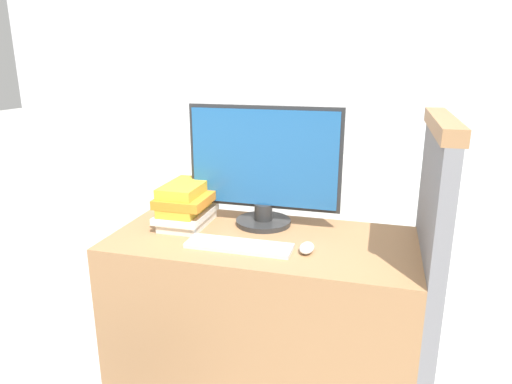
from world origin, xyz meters
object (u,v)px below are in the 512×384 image
book_stack (186,205)px  monitor (264,166)px  keyboard (239,246)px  mouse (307,248)px  far_chair (282,153)px

book_stack → monitor: bearing=15.8°
monitor → keyboard: 0.35m
mouse → far_chair: bearing=103.9°
book_stack → keyboard: bearing=-32.3°
monitor → keyboard: monitor is taller
monitor → mouse: (0.22, -0.23, -0.23)m
mouse → book_stack: book_stack is taller
far_chair → keyboard: bearing=-112.9°
keyboard → far_chair: 3.13m
book_stack → far_chair: bearing=94.6°
keyboard → book_stack: 0.34m
mouse → book_stack: (-0.52, 0.15, 0.07)m
monitor → far_chair: size_ratio=0.74×
monitor → book_stack: 0.35m
monitor → mouse: monitor is taller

